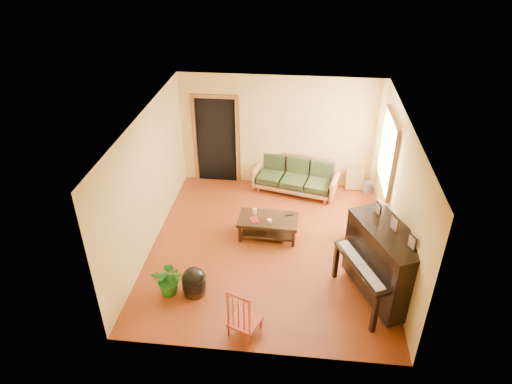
# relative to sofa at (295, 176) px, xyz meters

# --- Properties ---
(floor) EXTENTS (5.00, 5.00, 0.00)m
(floor) POSITION_rel_sofa_xyz_m (-0.40, -2.11, -0.40)
(floor) COLOR #5E220C
(floor) RESTS_ON ground
(doorway) EXTENTS (1.08, 0.16, 2.05)m
(doorway) POSITION_rel_sofa_xyz_m (-1.85, 0.37, 0.62)
(doorway) COLOR black
(doorway) RESTS_ON floor
(window) EXTENTS (0.12, 1.36, 1.46)m
(window) POSITION_rel_sofa_xyz_m (1.81, -0.81, 1.10)
(window) COLOR white
(window) RESTS_ON right_wall
(sofa) EXTENTS (2.00, 1.20, 0.80)m
(sofa) POSITION_rel_sofa_xyz_m (0.00, 0.00, 0.00)
(sofa) COLOR #986137
(sofa) RESTS_ON floor
(coffee_table) EXTENTS (1.19, 0.68, 0.42)m
(coffee_table) POSITION_rel_sofa_xyz_m (-0.46, -1.76, -0.19)
(coffee_table) COLOR black
(coffee_table) RESTS_ON floor
(armchair) EXTENTS (0.96, 0.97, 0.76)m
(armchair) POSITION_rel_sofa_xyz_m (1.50, -1.75, -0.02)
(armchair) COLOR #986137
(armchair) RESTS_ON floor
(piano) EXTENTS (1.43, 1.75, 1.34)m
(piano) POSITION_rel_sofa_xyz_m (1.53, -3.21, 0.27)
(piano) COLOR black
(piano) RESTS_ON floor
(footstool) EXTENTS (0.50, 0.50, 0.39)m
(footstool) POSITION_rel_sofa_xyz_m (-1.55, -3.48, -0.21)
(footstool) COLOR black
(footstool) RESTS_ON floor
(red_chair) EXTENTS (0.57, 0.59, 0.90)m
(red_chair) POSITION_rel_sofa_xyz_m (-0.60, -4.23, 0.05)
(red_chair) COLOR maroon
(red_chair) RESTS_ON floor
(leaning_frame) EXTENTS (0.41, 0.10, 0.54)m
(leaning_frame) POSITION_rel_sofa_xyz_m (1.38, 0.23, -0.13)
(leaning_frame) COLOR #B5983C
(leaning_frame) RESTS_ON floor
(ceramic_crock) EXTENTS (0.25, 0.25, 0.25)m
(ceramic_crock) POSITION_rel_sofa_xyz_m (1.67, 0.17, -0.28)
(ceramic_crock) COLOR #304292
(ceramic_crock) RESTS_ON floor
(potted_plant) EXTENTS (0.56, 0.49, 0.61)m
(potted_plant) POSITION_rel_sofa_xyz_m (-1.96, -3.52, -0.10)
(potted_plant) COLOR #1A5D1A
(potted_plant) RESTS_ON floor
(book) EXTENTS (0.21, 0.24, 0.02)m
(book) POSITION_rel_sofa_xyz_m (-0.78, -1.88, 0.03)
(book) COLOR maroon
(book) RESTS_ON coffee_table
(candle) EXTENTS (0.07, 0.07, 0.12)m
(candle) POSITION_rel_sofa_xyz_m (-0.74, -1.63, 0.08)
(candle) COLOR white
(candle) RESTS_ON coffee_table
(glass_jar) EXTENTS (0.12, 0.12, 0.06)m
(glass_jar) POSITION_rel_sofa_xyz_m (-0.42, -1.88, 0.05)
(glass_jar) COLOR white
(glass_jar) RESTS_ON coffee_table
(remote) EXTENTS (0.16, 0.09, 0.02)m
(remote) POSITION_rel_sofa_xyz_m (-0.06, -1.61, 0.03)
(remote) COLOR black
(remote) RESTS_ON coffee_table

